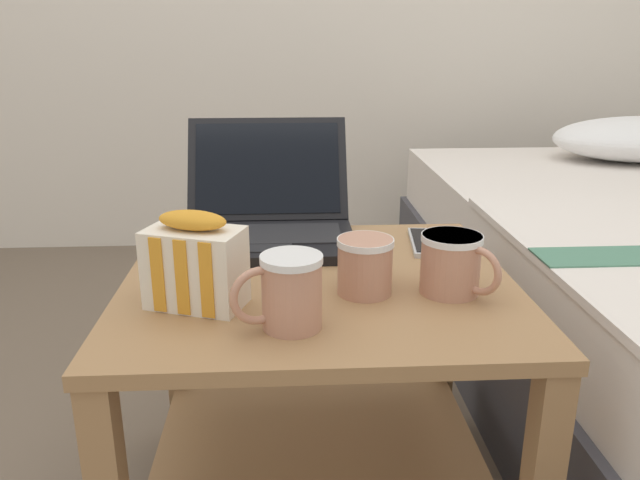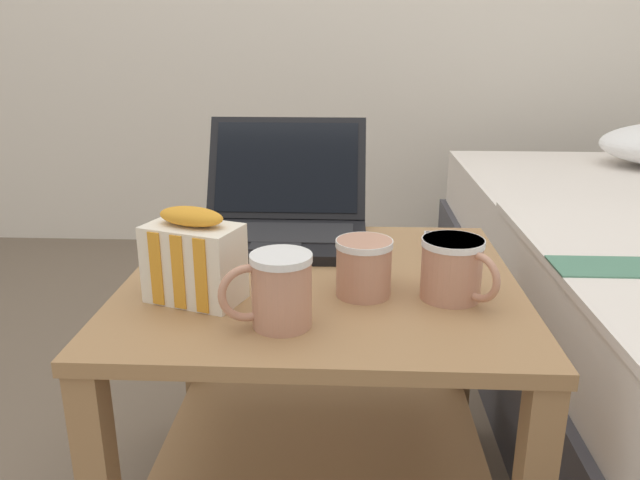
# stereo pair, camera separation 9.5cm
# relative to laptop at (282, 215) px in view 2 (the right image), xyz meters

# --- Properties ---
(bedside_table) EXTENTS (0.63, 0.58, 0.47)m
(bedside_table) POSITION_rel_laptop_xyz_m (0.09, -0.22, -0.21)
(bedside_table) COLOR #997047
(bedside_table) RESTS_ON ground_plane
(laptop) EXTENTS (0.33, 0.33, 0.21)m
(laptop) POSITION_rel_laptop_xyz_m (0.00, 0.00, 0.00)
(laptop) COLOR black
(laptop) RESTS_ON bedside_table
(mug_front_left) EXTENTS (0.09, 0.12, 0.09)m
(mug_front_left) POSITION_rel_laptop_xyz_m (0.16, -0.28, 0.00)
(mug_front_left) COLOR tan
(mug_front_left) RESTS_ON bedside_table
(mug_front_right) EXTENTS (0.12, 0.08, 0.10)m
(mug_front_right) POSITION_rel_laptop_xyz_m (0.04, -0.40, 0.01)
(mug_front_right) COLOR tan
(mug_front_right) RESTS_ON bedside_table
(mug_mid_center) EXTENTS (0.11, 0.12, 0.09)m
(mug_mid_center) POSITION_rel_laptop_xyz_m (0.29, -0.29, 0.01)
(mug_mid_center) COLOR tan
(mug_mid_center) RESTS_ON bedside_table
(snack_bag) EXTENTS (0.16, 0.12, 0.14)m
(snack_bag) POSITION_rel_laptop_xyz_m (-0.10, -0.31, 0.02)
(snack_bag) COLOR silver
(snack_bag) RESTS_ON bedside_table
(cell_phone) EXTENTS (0.09, 0.16, 0.01)m
(cell_phone) POSITION_rel_laptop_xyz_m (0.31, -0.06, -0.04)
(cell_phone) COLOR #B7BABC
(cell_phone) RESTS_ON bedside_table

